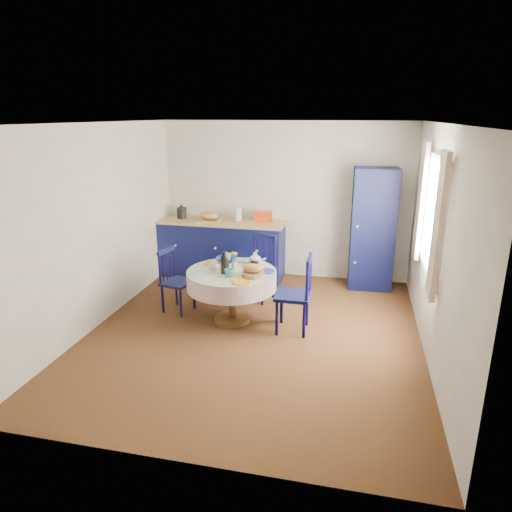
{
  "coord_description": "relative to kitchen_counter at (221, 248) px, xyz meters",
  "views": [
    {
      "loc": [
        1.14,
        -4.97,
        2.59
      ],
      "look_at": [
        -0.02,
        0.2,
        0.94
      ],
      "focal_mm": 32.0,
      "sensor_mm": 36.0,
      "label": 1
    }
  ],
  "objects": [
    {
      "name": "wall_left",
      "position": [
        -1.0,
        -1.96,
        0.77
      ],
      "size": [
        0.02,
        4.5,
        2.5
      ],
      "primitive_type": "cube",
      "color": "silver",
      "rests_on": "floor"
    },
    {
      "name": "mug_c",
      "position": [
        0.89,
        -1.42,
        0.25
      ],
      "size": [
        0.11,
        0.11,
        0.09
      ],
      "primitive_type": "imported",
      "color": "black",
      "rests_on": "dining_table"
    },
    {
      "name": "wall_right",
      "position": [
        3.0,
        -1.96,
        0.77
      ],
      "size": [
        0.02,
        4.5,
        2.5
      ],
      "primitive_type": "cube",
      "color": "silver",
      "rests_on": "floor"
    },
    {
      "name": "chair_right",
      "position": [
        1.49,
        -1.76,
        0.01
      ],
      "size": [
        0.42,
        0.44,
        0.98
      ],
      "rotation": [
        0.0,
        0.0,
        -1.57
      ],
      "color": "black",
      "rests_on": "floor"
    },
    {
      "name": "chair_far",
      "position": [
        0.82,
        -0.83,
        -0.01
      ],
      "size": [
        0.52,
        0.51,
        0.94
      ],
      "rotation": [
        0.0,
        0.0,
        -0.32
      ],
      "color": "black",
      "rests_on": "floor"
    },
    {
      "name": "mug_d",
      "position": [
        0.48,
        -1.27,
        0.26
      ],
      "size": [
        0.11,
        0.11,
        0.1
      ],
      "primitive_type": "imported",
      "color": "silver",
      "rests_on": "dining_table"
    },
    {
      "name": "cobalt_bowl",
      "position": [
        0.48,
        -1.32,
        0.24
      ],
      "size": [
        0.28,
        0.28,
        0.07
      ],
      "primitive_type": "imported",
      "color": "navy",
      "rests_on": "dining_table"
    },
    {
      "name": "floor",
      "position": [
        1.0,
        -1.96,
        -0.48
      ],
      "size": [
        4.5,
        4.5,
        0.0
      ],
      "primitive_type": "plane",
      "color": "black",
      "rests_on": "ground"
    },
    {
      "name": "mug_b",
      "position": [
        0.67,
        -1.87,
        0.25
      ],
      "size": [
        0.1,
        0.1,
        0.1
      ],
      "primitive_type": "imported",
      "color": "#2E6F6C",
      "rests_on": "dining_table"
    },
    {
      "name": "window",
      "position": [
        2.95,
        -1.66,
        1.04
      ],
      "size": [
        0.1,
        1.74,
        1.45
      ],
      "color": "white",
      "rests_on": "wall_right"
    },
    {
      "name": "wall_back",
      "position": [
        1.0,
        0.29,
        0.77
      ],
      "size": [
        4.0,
        0.02,
        2.5
      ],
      "primitive_type": "cube",
      "color": "silver",
      "rests_on": "floor"
    },
    {
      "name": "chair_left",
      "position": [
        -0.19,
        -1.51,
        -0.04
      ],
      "size": [
        0.45,
        0.46,
        0.87
      ],
      "rotation": [
        0.0,
        0.0,
        1.34
      ],
      "color": "black",
      "rests_on": "floor"
    },
    {
      "name": "ceiling",
      "position": [
        1.0,
        -1.96,
        2.02
      ],
      "size": [
        4.5,
        4.5,
        0.0
      ],
      "primitive_type": "plane",
      "rotation": [
        3.14,
        0.0,
        0.0
      ],
      "color": "white",
      "rests_on": "wall_back"
    },
    {
      "name": "kitchen_counter",
      "position": [
        0.0,
        0.0,
        0.0
      ],
      "size": [
        2.11,
        0.67,
        1.18
      ],
      "rotation": [
        0.0,
        0.0,
        -0.01
      ],
      "color": "black",
      "rests_on": "floor"
    },
    {
      "name": "dining_table",
      "position": [
        0.65,
        -1.66,
        0.09
      ],
      "size": [
        1.14,
        1.14,
        0.97
      ],
      "color": "brown",
      "rests_on": "floor"
    },
    {
      "name": "pantry_cabinet",
      "position": [
        2.4,
        0.0,
        0.44
      ],
      "size": [
        0.67,
        0.5,
        1.85
      ],
      "rotation": [
        0.0,
        0.0,
        0.06
      ],
      "color": "black",
      "rests_on": "floor"
    },
    {
      "name": "mug_a",
      "position": [
        0.41,
        -1.65,
        0.25
      ],
      "size": [
        0.11,
        0.11,
        0.09
      ],
      "primitive_type": "imported",
      "color": "silver",
      "rests_on": "dining_table"
    }
  ]
}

